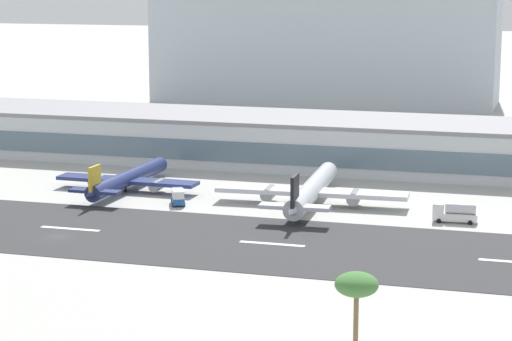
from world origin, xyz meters
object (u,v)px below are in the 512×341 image
Objects in this scene: airliner_black_tail_gate_1 at (311,191)px; service_box_truck_0 at (178,196)px; service_fuel_truck_1 at (455,212)px; palm_tree_1 at (357,287)px; airliner_gold_tail_gate_0 at (126,180)px; terminal_building at (268,139)px; distant_hotel_block at (326,43)px.

service_box_truck_0 is at bearing 100.62° from airliner_black_tail_gate_1.
palm_tree_1 reaches higher than service_fuel_truck_1.
airliner_gold_tail_gate_0 is 17.87m from service_box_truck_0.
palm_tree_1 is at bearing 85.62° from service_fuel_truck_1.
distant_hotel_block is (-12.99, 125.40, 15.71)m from terminal_building.
palm_tree_1 reaches higher than terminal_building.
distant_hotel_block is 2.66× the size of airliner_black_tail_gate_1.
terminal_building reaches higher than service_box_truck_0.
terminal_building is 73.24m from service_fuel_truck_1.
distant_hotel_block reaches higher than terminal_building.
terminal_building is at bearing -46.69° from service_fuel_truck_1.
service_fuel_truck_1 reaches higher than service_box_truck_0.
palm_tree_1 is (53.35, -83.20, 9.81)m from service_box_truck_0.
service_box_truck_0 is at bearing -117.58° from airliner_gold_tail_gate_0.
airliner_gold_tail_gate_0 reaches higher than service_fuel_truck_1.
palm_tree_1 is at bearing -166.48° from airliner_black_tail_gate_1.
palm_tree_1 is at bearing -76.77° from distant_hotel_block.
palm_tree_1 is at bearing -70.32° from terminal_building.
airliner_gold_tail_gate_0 is 6.24× the size of service_box_truck_0.
terminal_building is 25.61× the size of service_fuel_truck_1.
service_box_truck_0 is (-26.85, -6.48, -1.32)m from airliner_black_tail_gate_1.
service_box_truck_0 is (-5.12, -51.67, -4.26)m from terminal_building.
airliner_gold_tail_gate_0 reaches higher than service_box_truck_0.
service_fuel_truck_1 is at bearing -94.96° from airliner_gold_tail_gate_0.
distant_hotel_block is 189.49m from service_fuel_truck_1.
airliner_gold_tail_gate_0 is 115.25m from palm_tree_1.
palm_tree_1 is (61.21, -260.26, -10.16)m from distant_hotel_block.
terminal_building reaches higher than service_fuel_truck_1.
terminal_building is 4.70× the size of airliner_black_tail_gate_1.
palm_tree_1 is at bearing -171.11° from service_box_truck_0.
airliner_gold_tail_gate_0 is at bearing -115.72° from terminal_building.
service_box_truck_0 is at bearing -87.46° from distant_hotel_block.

